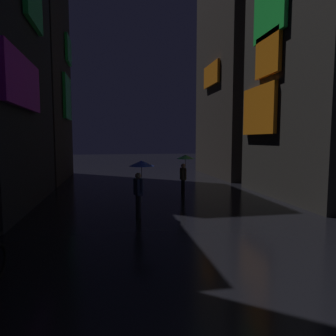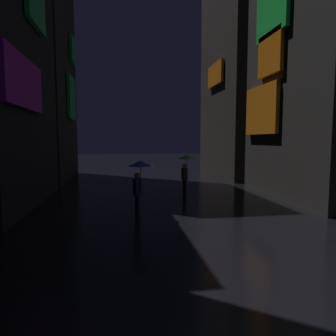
# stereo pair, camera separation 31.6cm
# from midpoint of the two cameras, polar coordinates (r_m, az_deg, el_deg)

# --- Properties ---
(building_left_far) EXTENTS (4.25, 8.04, 24.41)m
(building_left_far) POSITION_cam_midpoint_polar(r_m,az_deg,el_deg) (25.04, -23.57, 26.87)
(building_left_far) COLOR #2D2826
(building_left_far) RESTS_ON ground
(building_right_mid) EXTENTS (4.25, 7.37, 12.95)m
(building_right_mid) POSITION_cam_midpoint_polar(r_m,az_deg,el_deg) (16.75, 27.29, 17.29)
(building_right_mid) COLOR #33302D
(building_right_mid) RESTS_ON ground
(building_right_far) EXTENTS (4.25, 8.53, 25.16)m
(building_right_far) POSITION_cam_midpoint_polar(r_m,az_deg,el_deg) (26.61, 14.17, 26.66)
(building_right_far) COLOR #2D2826
(building_right_far) RESTS_ON ground
(pedestrian_foreground_left_blue) EXTENTS (0.90, 0.90, 2.12)m
(pedestrian_foreground_left_blue) POSITION_cam_midpoint_polar(r_m,az_deg,el_deg) (10.78, -4.63, -0.94)
(pedestrian_foreground_left_blue) COLOR #2D2D38
(pedestrian_foreground_left_blue) RESTS_ON ground
(pedestrian_foreground_right_green) EXTENTS (0.90, 0.90, 2.12)m
(pedestrian_foreground_right_green) POSITION_cam_midpoint_polar(r_m,az_deg,el_deg) (14.88, 4.09, 0.80)
(pedestrian_foreground_right_green) COLOR black
(pedestrian_foreground_right_green) RESTS_ON ground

